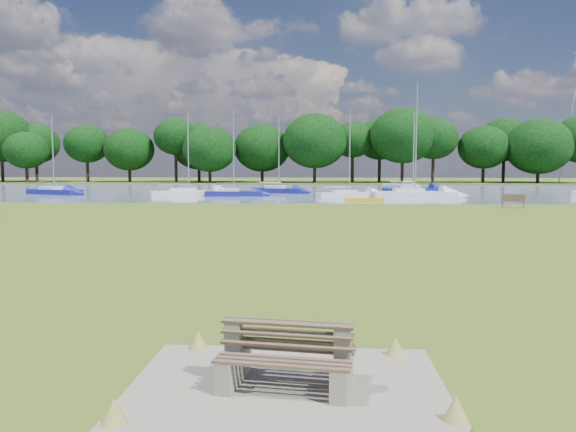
# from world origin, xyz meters

# --- Properties ---
(ground) EXTENTS (220.00, 220.00, 0.00)m
(ground) POSITION_xyz_m (0.00, 0.00, 0.00)
(ground) COLOR #636620
(river) EXTENTS (220.00, 40.00, 0.10)m
(river) POSITION_xyz_m (0.00, 42.00, 0.00)
(river) COLOR slate
(river) RESTS_ON ground
(far_bank) EXTENTS (220.00, 20.00, 0.40)m
(far_bank) POSITION_xyz_m (0.00, 72.00, 0.00)
(far_bank) COLOR #4C6626
(far_bank) RESTS_ON ground
(concrete_pad) EXTENTS (4.20, 3.20, 0.10)m
(concrete_pad) POSITION_xyz_m (0.00, -14.00, 0.05)
(concrete_pad) COLOR gray
(concrete_pad) RESTS_ON ground
(bench_pair) EXTENTS (1.89, 1.27, 0.95)m
(bench_pair) POSITION_xyz_m (-0.00, -14.00, 0.49)
(bench_pair) COLOR gray
(bench_pair) RESTS_ON concrete_pad
(riverbank_bench) EXTENTS (1.64, 0.93, 0.97)m
(riverbank_bench) POSITION_xyz_m (13.94, 19.00, 0.49)
(riverbank_bench) COLOR brown
(riverbank_bench) RESTS_ON ground
(kayak) EXTENTS (3.13, 0.87, 0.31)m
(kayak) POSITION_xyz_m (3.94, 24.00, 0.20)
(kayak) COLOR #E1A00B
(kayak) RESTS_ON river
(tree_line) EXTENTS (117.23, 9.29, 11.24)m
(tree_line) POSITION_xyz_m (-12.91, 68.00, 6.73)
(tree_line) COLOR black
(tree_line) RESTS_ON far_bank
(sailboat_0) EXTENTS (6.20, 3.47, 7.75)m
(sailboat_0) POSITION_xyz_m (2.96, 30.39, 0.45)
(sailboat_0) COLOR silver
(sailboat_0) RESTS_ON river
(sailboat_1) EXTENTS (6.55, 3.03, 8.57)m
(sailboat_1) POSITION_xyz_m (10.20, 39.54, 0.54)
(sailboat_1) COLOR navy
(sailboat_1) RESTS_ON river
(sailboat_2) EXTENTS (7.41, 4.51, 8.12)m
(sailboat_2) POSITION_xyz_m (-12.42, 32.32, 0.48)
(sailboat_2) COLOR silver
(sailboat_2) RESTS_ON river
(sailboat_3) EXTENTS (6.32, 3.89, 7.88)m
(sailboat_3) POSITION_xyz_m (-26.45, 33.72, 0.51)
(sailboat_3) COLOR navy
(sailboat_3) RESTS_ON river
(sailboat_6) EXTENTS (5.70, 3.40, 8.11)m
(sailboat_6) POSITION_xyz_m (-4.06, 37.71, 0.53)
(sailboat_6) COLOR navy
(sailboat_6) RESTS_ON river
(sailboat_7) EXTENTS (7.45, 2.67, 10.15)m
(sailboat_7) POSITION_xyz_m (8.79, 29.69, 0.58)
(sailboat_7) COLOR silver
(sailboat_7) RESTS_ON river
(sailboat_8) EXTENTS (5.56, 2.14, 7.83)m
(sailboat_8) POSITION_xyz_m (-7.88, 31.54, 0.51)
(sailboat_8) COLOR navy
(sailboat_8) RESTS_ON river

